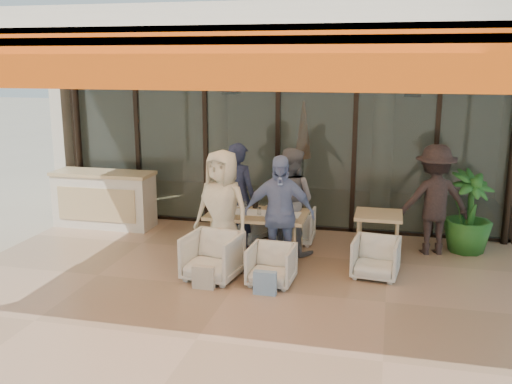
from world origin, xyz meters
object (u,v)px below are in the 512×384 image
diner_grey (290,201)px  chair_far_left (246,220)px  diner_periwinkle (279,215)px  dining_table (257,216)px  diner_navy (238,196)px  chair_near_left (212,254)px  side_table (378,220)px  potted_palm (469,213)px  chair_far_right (295,224)px  diner_cream (222,210)px  standing_woman (434,200)px  chair_near_right (271,263)px  host_counter (104,199)px  side_chair (376,256)px

diner_grey → chair_far_left: bearing=-9.8°
chair_far_left → diner_periwinkle: (0.84, -1.40, 0.51)m
dining_table → diner_grey: 0.64m
diner_navy → chair_near_left: bearing=110.2°
side_table → potted_palm: 1.53m
dining_table → side_table: bearing=12.1°
chair_far_right → chair_far_left: bearing=-1.3°
diner_navy → diner_periwinkle: bearing=153.2°
chair_near_left → diner_cream: bearing=98.0°
standing_woman → chair_near_right: bearing=24.7°
dining_table → diner_periwinkle: (0.43, -0.46, 0.18)m
host_counter → standing_woman: 5.76m
chair_near_left → diner_periwinkle: size_ratio=0.43×
dining_table → standing_woman: (2.63, 0.89, 0.19)m
diner_navy → standing_woman: 3.07m
standing_woman → potted_palm: standing_woman is taller
chair_far_right → chair_near_left: chair_near_left is taller
chair_near_right → side_table: 1.95m
dining_table → side_table: dining_table is taller
diner_periwinkle → standing_woman: bearing=23.2°
diner_grey → chair_far_right: bearing=-69.0°
diner_navy → diner_cream: size_ratio=0.99×
chair_near_right → diner_periwinkle: size_ratio=0.36×
host_counter → diner_grey: 3.62m
chair_near_right → side_chair: bearing=26.2°
dining_table → diner_grey: bearing=46.0°
dining_table → chair_near_left: bearing=-113.3°
chair_far_left → chair_far_right: size_ratio=1.06×
diner_cream → diner_periwinkle: bearing=14.6°
dining_table → diner_grey: diner_grey is taller
diner_cream → side_chair: bearing=17.0°
chair_far_left → chair_near_right: size_ratio=1.13×
host_counter → chair_far_left: host_counter is taller
chair_near_left → diner_periwinkle: 1.10m
diner_navy → diner_periwinkle: (0.84, -0.90, -0.01)m
chair_far_right → diner_periwinkle: diner_periwinkle is taller
potted_palm → chair_far_right: bearing=-177.3°
chair_near_right → side_chair: 1.50m
dining_table → diner_grey: (0.43, 0.44, 0.16)m
side_table → side_chair: 0.81m
side_chair → diner_grey: bearing=156.0°
diner_cream → side_table: 2.38m
chair_near_right → diner_navy: size_ratio=0.35×
chair_near_left → diner_navy: bearing=98.0°
chair_far_left → side_table: (2.22, -0.56, 0.29)m
chair_far_right → diner_navy: (-0.84, -0.50, 0.54)m
chair_far_left → potted_palm: (3.59, 0.13, 0.32)m
chair_near_right → standing_woman: size_ratio=0.35×
chair_far_left → side_chair: chair_far_left is taller
side_table → standing_woman: standing_woman is taller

